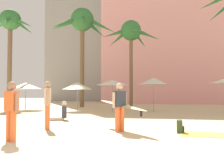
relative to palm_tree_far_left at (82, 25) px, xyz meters
name	(u,v)px	position (x,y,z in m)	size (l,w,h in m)	color
ground	(69,156)	(5.31, -17.68, -8.04)	(120.00, 120.00, 0.00)	beige
hotel_pink	(179,52)	(10.49, 13.85, -0.60)	(21.10, 10.68, 14.89)	pink
hotel_tower_gray	(89,5)	(-5.35, 21.32, 10.22)	(13.07, 10.29, 36.53)	gray
palm_tree_far_left	(82,25)	(0.00, 0.00, 0.00)	(6.73, 6.38, 9.70)	brown
palm_tree_center	(131,35)	(4.90, -0.88, -1.38)	(5.20, 4.89, 7.96)	brown
palm_tree_right	(10,26)	(-6.15, -2.53, -0.48)	(4.91, 4.61, 9.12)	brown
cafe_umbrella_1	(26,86)	(-3.14, -4.87, -6.12)	(2.54, 2.54, 2.17)	gray
cafe_umbrella_2	(78,86)	(1.36, -5.40, -6.18)	(2.28, 2.28, 2.13)	gray
cafe_umbrella_4	(112,83)	(4.08, -5.82, -5.97)	(2.32, 2.32, 2.27)	gray
cafe_umbrella_5	(153,81)	(6.92, -4.76, -5.84)	(2.13, 2.13, 2.48)	gray
beach_towel	(210,135)	(8.77, -14.47, -8.04)	(1.80, 0.98, 0.01)	#F4CC4C
backpack	(180,127)	(7.88, -14.23, -7.84)	(0.25, 0.31, 0.42)	#32462C
person_near_left	(120,105)	(5.89, -14.25, -7.14)	(2.21, 2.44, 1.66)	orange
person_far_right	(47,103)	(3.21, -14.31, -7.08)	(0.39, 0.57, 1.76)	orange
person_mid_right	(11,109)	(3.22, -16.55, -7.15)	(0.58, 0.37, 1.64)	orange
person_near_right	(61,113)	(2.52, -11.33, -7.71)	(0.97, 0.66, 0.94)	beige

